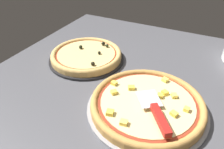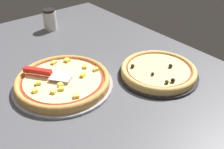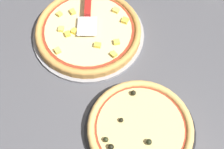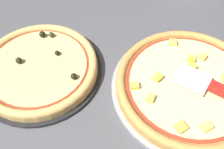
# 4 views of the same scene
# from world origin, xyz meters

# --- Properties ---
(ground_plane) EXTENTS (1.53, 1.20, 0.04)m
(ground_plane) POSITION_xyz_m (0.00, 0.00, -0.02)
(ground_plane) COLOR #4C4C51
(pizza_pan_front) EXTENTS (0.40, 0.40, 0.01)m
(pizza_pan_front) POSITION_xyz_m (0.05, -0.08, 0.01)
(pizza_pan_front) COLOR #939399
(pizza_pan_front) RESTS_ON ground_plane
(pizza_front) EXTENTS (0.38, 0.38, 0.04)m
(pizza_front) POSITION_xyz_m (0.05, -0.08, 0.03)
(pizza_front) COLOR #C68E47
(pizza_front) RESTS_ON pizza_pan_front
(pizza_pan_back) EXTENTS (0.34, 0.34, 0.01)m
(pizza_pan_back) POSITION_xyz_m (0.24, 0.27, 0.01)
(pizza_pan_back) COLOR black
(pizza_pan_back) RESTS_ON ground_plane
(pizza_back) EXTENTS (0.32, 0.32, 0.04)m
(pizza_back) POSITION_xyz_m (0.24, 0.27, 0.03)
(pizza_back) COLOR #DBAD60
(pizza_back) RESTS_ON pizza_pan_back
(serving_spatula) EXTENTS (0.19, 0.16, 0.02)m
(serving_spatula) POSITION_xyz_m (-0.01, -0.14, 0.06)
(serving_spatula) COLOR silver
(serving_spatula) RESTS_ON pizza_front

